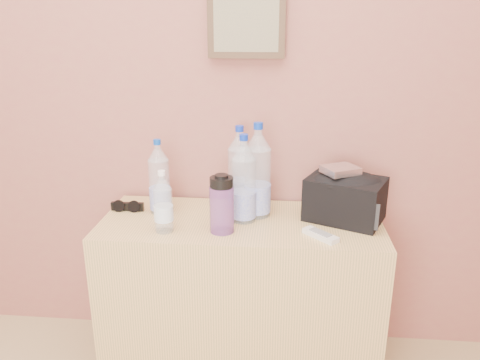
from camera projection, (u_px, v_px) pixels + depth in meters
The scene contains 12 objects.
picture_frame at pixel (246, 25), 1.80m from camera, with size 0.30×0.03×0.25m, color #382311, non-canonical shape.
dresser at pixel (241, 296), 1.92m from camera, with size 1.09×0.45×0.68m, color tan.
pet_large_a at pixel (159, 181), 1.86m from camera, with size 0.08×0.08×0.30m.
pet_large_b at pixel (239, 172), 1.90m from camera, with size 0.09×0.09×0.34m.
pet_large_c at pixel (258, 175), 1.82m from camera, with size 0.10×0.10×0.37m.
pet_large_d at pixel (244, 183), 1.77m from camera, with size 0.09×0.09×0.34m.
pet_small at pixel (163, 205), 1.69m from camera, with size 0.07×0.07×0.23m.
nalgene_bottle at pixel (222, 204), 1.69m from camera, with size 0.09×0.09×0.22m.
sunglasses at pixel (128, 206), 1.91m from camera, with size 0.13×0.05×0.03m, color black, non-canonical shape.
ac_remote at pixel (320, 235), 1.67m from camera, with size 0.14×0.04×0.02m, color white.
toiletry_bag at pixel (345, 196), 1.80m from camera, with size 0.28×0.20×0.19m, color black, non-canonical shape.
foil_packet at pixel (340, 170), 1.76m from camera, with size 0.12×0.10×0.03m, color white.
Camera 1 is at (0.37, 0.09, 1.41)m, focal length 35.00 mm.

